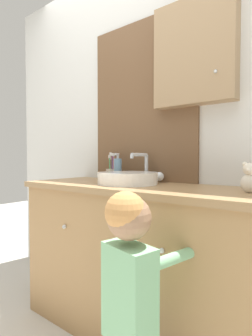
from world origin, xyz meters
TOP-DOWN VIEW (x-y plane):
  - wall_back at (0.01, 0.62)m, footprint 3.20×0.18m
  - vanity_counter at (0.00, 0.32)m, footprint 1.47×0.56m
  - sink_basin at (-0.06, 0.33)m, footprint 0.37×0.42m
  - toothbrush_holder at (-0.36, 0.52)m, footprint 0.08×0.08m
  - soap_dispenser at (-0.27, 0.48)m, footprint 0.06×0.06m
  - child_figure at (0.32, -0.17)m, footprint 0.29×0.43m
  - teddy_bear at (0.62, 0.34)m, footprint 0.08×0.07m

SIDE VIEW (x-z plane):
  - vanity_counter at x=0.00m, z-range 0.00..0.89m
  - child_figure at x=0.32m, z-range 0.09..1.02m
  - sink_basin at x=-0.06m, z-range 0.84..1.03m
  - toothbrush_holder at x=-0.36m, z-range 0.84..1.04m
  - teddy_bear at x=0.62m, z-range 0.89..1.03m
  - soap_dispenser at x=-0.27m, z-range 0.88..1.07m
  - wall_back at x=0.01m, z-range 0.03..2.53m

